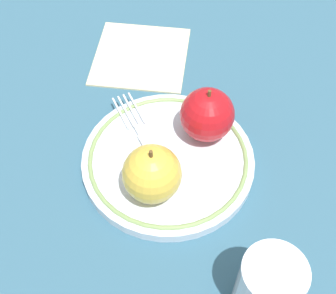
# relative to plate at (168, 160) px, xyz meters

# --- Properties ---
(ground_plane) EXTENTS (2.00, 2.00, 0.00)m
(ground_plane) POSITION_rel_plate_xyz_m (0.01, -0.01, -0.01)
(ground_plane) COLOR #30586D
(plate) EXTENTS (0.22, 0.22, 0.02)m
(plate) POSITION_rel_plate_xyz_m (0.00, 0.00, 0.00)
(plate) COLOR silver
(plate) RESTS_ON ground_plane
(apple_red_whole) EXTENTS (0.07, 0.07, 0.08)m
(apple_red_whole) POSITION_rel_plate_xyz_m (-0.05, 0.00, 0.04)
(apple_red_whole) COLOR gold
(apple_red_whole) RESTS_ON plate
(apple_second_whole) EXTENTS (0.07, 0.07, 0.08)m
(apple_second_whole) POSITION_rel_plate_xyz_m (0.05, -0.04, 0.04)
(apple_second_whole) COLOR #B11218
(apple_second_whole) RESTS_ON plate
(fork) EXTENTS (0.14, 0.13, 0.00)m
(fork) POSITION_rel_plate_xyz_m (0.01, 0.03, 0.01)
(fork) COLOR silver
(fork) RESTS_ON plate
(drinking_glass) EXTENTS (0.06, 0.06, 0.09)m
(drinking_glass) POSITION_rel_plate_xyz_m (-0.15, -0.15, 0.04)
(drinking_glass) COLOR silver
(drinking_glass) RESTS_ON ground_plane
(napkin_folded) EXTENTS (0.17, 0.16, 0.01)m
(napkin_folded) POSITION_rel_plate_xyz_m (0.19, 0.10, -0.01)
(napkin_folded) COLOR beige
(napkin_folded) RESTS_ON ground_plane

